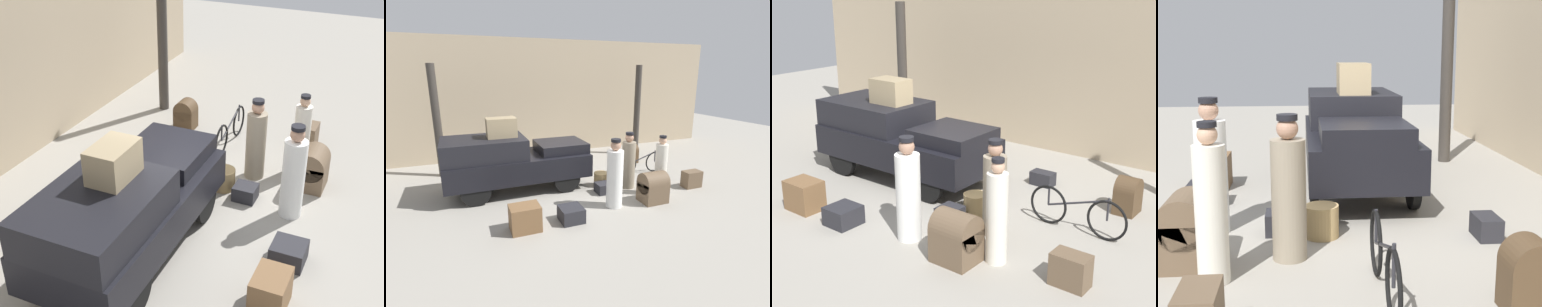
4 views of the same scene
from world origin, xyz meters
TOP-DOWN VIEW (x-y plane):
  - ground_plane at (0.00, 0.00)m, footprint 30.00×30.00m
  - station_building_facade at (0.00, 4.08)m, footprint 16.00×0.15m
  - canopy_pillar_right at (3.68, 2.53)m, footprint 0.24×0.24m
  - truck at (-1.68, 0.45)m, footprint 3.92×1.62m
  - bicycle at (2.50, 0.31)m, footprint 1.77×0.04m
  - wicker_basket at (0.77, -0.21)m, footprint 0.43×0.43m
  - porter_lifting_near_truck at (0.45, -1.59)m, footprint 0.40×0.40m
  - porter_with_bicycle at (1.45, -0.59)m, footprint 0.39×0.39m
  - porter_carrying_trunk at (2.01, -1.35)m, footprint 0.32×0.32m
  - trunk_barrel_dark at (2.89, 1.57)m, footprint 0.39×0.48m
  - suitcase_small_leather at (3.20, -1.28)m, footprint 0.53×0.33m
  - suitcase_tan_flat at (-0.82, -1.90)m, footprint 0.52×0.53m
  - trunk_large_brown at (0.59, -0.71)m, footprint 0.39×0.42m
  - trunk_umber_medium at (1.53, -1.70)m, footprint 0.65×0.56m
  - trunk_wicker_pale at (-1.87, -1.92)m, footprint 0.64×0.49m
  - suitcase_black_upright at (0.98, 1.84)m, footprint 0.48×0.29m
  - trunk_on_truck_roof at (-1.92, 0.45)m, footprint 0.77×0.52m

SIDE VIEW (x-z plane):
  - ground_plane at x=0.00m, z-range 0.00..0.00m
  - suitcase_black_upright at x=0.98m, z-range 0.00..0.28m
  - trunk_large_brown at x=0.59m, z-range 0.00..0.28m
  - suitcase_tan_flat at x=-0.82m, z-range 0.00..0.33m
  - wicker_basket at x=0.77m, z-range 0.00..0.41m
  - suitcase_small_leather at x=3.20m, z-range 0.00..0.48m
  - trunk_wicker_pale at x=-1.87m, z-range 0.00..0.56m
  - trunk_barrel_dark at x=2.89m, z-range 0.00..0.69m
  - bicycle at x=2.50m, z-range -0.01..0.73m
  - trunk_umber_medium at x=1.53m, z-range 0.00..0.80m
  - porter_with_bicycle at x=1.45m, z-range -0.07..1.57m
  - porter_carrying_trunk at x=2.01m, z-range -0.06..1.58m
  - porter_lifting_near_truck at x=0.45m, z-range -0.08..1.66m
  - truck at x=-1.68m, z-range 0.10..1.67m
  - canopy_pillar_right at x=3.68m, z-range 0.00..3.53m
  - trunk_on_truck_roof at x=-1.92m, z-range 1.57..2.09m
  - station_building_facade at x=0.00m, z-range 0.00..4.50m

